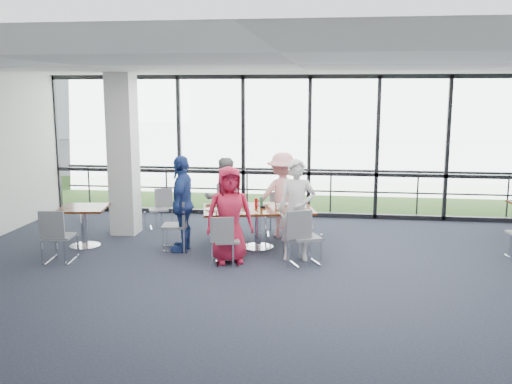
# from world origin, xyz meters

# --- Properties ---
(floor) EXTENTS (12.00, 10.00, 0.02)m
(floor) POSITION_xyz_m (0.00, 0.00, -0.01)
(floor) COLOR #202333
(floor) RESTS_ON ground
(ceiling) EXTENTS (12.00, 10.00, 0.04)m
(ceiling) POSITION_xyz_m (0.00, 0.00, 3.20)
(ceiling) COLOR white
(ceiling) RESTS_ON ground
(wall_front) EXTENTS (12.00, 0.10, 3.20)m
(wall_front) POSITION_xyz_m (0.00, -5.00, 1.60)
(wall_front) COLOR silver
(wall_front) RESTS_ON ground
(curtain_wall_back) EXTENTS (12.00, 0.10, 3.20)m
(curtain_wall_back) POSITION_xyz_m (0.00, 5.00, 1.60)
(curtain_wall_back) COLOR white
(curtain_wall_back) RESTS_ON ground
(structural_column) EXTENTS (0.50, 0.50, 3.20)m
(structural_column) POSITION_xyz_m (-3.60, 3.00, 1.60)
(structural_column) COLOR white
(structural_column) RESTS_ON ground
(apron) EXTENTS (80.00, 70.00, 0.02)m
(apron) POSITION_xyz_m (0.00, 10.00, -0.02)
(apron) COLOR gray
(apron) RESTS_ON ground
(grass_strip) EXTENTS (80.00, 5.00, 0.01)m
(grass_strip) POSITION_xyz_m (0.00, 8.00, 0.01)
(grass_strip) COLOR #284E20
(grass_strip) RESTS_ON ground
(hangar_main) EXTENTS (24.00, 10.00, 6.00)m
(hangar_main) POSITION_xyz_m (4.00, 32.00, 3.00)
(hangar_main) COLOR white
(hangar_main) RESTS_ON ground
(hangar_aux) EXTENTS (10.00, 6.00, 4.00)m
(hangar_aux) POSITION_xyz_m (-18.00, 28.00, 2.00)
(hangar_aux) COLOR white
(hangar_aux) RESTS_ON ground
(guard_rail) EXTENTS (12.00, 0.06, 0.06)m
(guard_rail) POSITION_xyz_m (0.00, 5.60, 0.50)
(guard_rail) COLOR #2D2D33
(guard_rail) RESTS_ON ground
(main_table) EXTENTS (2.16, 1.50, 0.75)m
(main_table) POSITION_xyz_m (-0.80, 2.23, 0.63)
(main_table) COLOR #39180A
(main_table) RESTS_ON ground
(side_table_left) EXTENTS (0.95, 0.95, 0.75)m
(side_table_left) POSITION_xyz_m (-3.99, 1.90, 0.63)
(side_table_left) COLOR #39180A
(side_table_left) RESTS_ON ground
(diner_near_left) EXTENTS (0.92, 0.76, 1.63)m
(diner_near_left) POSITION_xyz_m (-1.17, 1.33, 0.81)
(diner_near_left) COLOR #C01B3A
(diner_near_left) RESTS_ON ground
(diner_near_right) EXTENTS (0.65, 0.49, 1.73)m
(diner_near_right) POSITION_xyz_m (-0.07, 1.62, 0.86)
(diner_near_right) COLOR silver
(diner_near_right) RESTS_ON ground
(diner_far_left) EXTENTS (0.90, 0.73, 1.59)m
(diner_far_left) POSITION_xyz_m (-1.55, 2.86, 0.79)
(diner_far_left) COLOR gray
(diner_far_left) RESTS_ON ground
(diner_far_right) EXTENTS (1.19, 0.82, 1.67)m
(diner_far_right) POSITION_xyz_m (-0.44, 3.13, 0.83)
(diner_far_right) COLOR #FFA4A5
(diner_far_right) RESTS_ON ground
(diner_end) EXTENTS (0.58, 1.03, 1.73)m
(diner_end) POSITION_xyz_m (-2.12, 1.91, 0.87)
(diner_end) COLOR navy
(diner_end) RESTS_ON ground
(chair_main_nl) EXTENTS (0.49, 0.49, 0.82)m
(chair_main_nl) POSITION_xyz_m (-1.18, 1.17, 0.41)
(chair_main_nl) COLOR slate
(chair_main_nl) RESTS_ON ground
(chair_main_nr) EXTENTS (0.60, 0.60, 0.92)m
(chair_main_nr) POSITION_xyz_m (0.10, 1.36, 0.46)
(chair_main_nr) COLOR slate
(chair_main_nr) RESTS_ON ground
(chair_main_fl) EXTENTS (0.51, 0.51, 0.97)m
(chair_main_fl) POSITION_xyz_m (-1.57, 3.10, 0.49)
(chair_main_fl) COLOR slate
(chair_main_fl) RESTS_ON ground
(chair_main_fr) EXTENTS (0.46, 0.46, 0.82)m
(chair_main_fr) POSITION_xyz_m (-0.55, 3.22, 0.41)
(chair_main_fr) COLOR slate
(chair_main_fr) RESTS_ON ground
(chair_main_end) EXTENTS (0.48, 0.48, 0.90)m
(chair_main_end) POSITION_xyz_m (-2.28, 1.92, 0.45)
(chair_main_end) COLOR slate
(chair_main_end) RESTS_ON ground
(chair_spare_la) EXTENTS (0.49, 0.49, 0.89)m
(chair_spare_la) POSITION_xyz_m (-3.99, 0.93, 0.45)
(chair_spare_la) COLOR slate
(chair_spare_la) RESTS_ON ground
(chair_spare_lb) EXTENTS (0.51, 0.51, 0.80)m
(chair_spare_lb) POSITION_xyz_m (-3.07, 3.48, 0.40)
(chair_spare_lb) COLOR slate
(chair_spare_lb) RESTS_ON ground
(plate_nl) EXTENTS (0.25, 0.25, 0.01)m
(plate_nl) POSITION_xyz_m (-1.20, 1.77, 0.76)
(plate_nl) COLOR white
(plate_nl) RESTS_ON main_table
(plate_nr) EXTENTS (0.27, 0.27, 0.01)m
(plate_nr) POSITION_xyz_m (-0.14, 2.03, 0.76)
(plate_nr) COLOR white
(plate_nr) RESTS_ON main_table
(plate_fl) EXTENTS (0.24, 0.24, 0.01)m
(plate_fl) POSITION_xyz_m (-1.38, 2.50, 0.76)
(plate_fl) COLOR white
(plate_fl) RESTS_ON main_table
(plate_fr) EXTENTS (0.27, 0.27, 0.01)m
(plate_fr) POSITION_xyz_m (-0.38, 2.67, 0.76)
(plate_fr) COLOR white
(plate_fr) RESTS_ON main_table
(plate_end) EXTENTS (0.28, 0.28, 0.01)m
(plate_end) POSITION_xyz_m (-1.59, 1.99, 0.76)
(plate_end) COLOR white
(plate_end) RESTS_ON main_table
(tumbler_a) EXTENTS (0.07, 0.07, 0.13)m
(tumbler_a) POSITION_xyz_m (-0.96, 1.92, 0.82)
(tumbler_a) COLOR white
(tumbler_a) RESTS_ON main_table
(tumbler_b) EXTENTS (0.07, 0.07, 0.14)m
(tumbler_b) POSITION_xyz_m (-0.41, 2.06, 0.82)
(tumbler_b) COLOR white
(tumbler_b) RESTS_ON main_table
(tumbler_c) EXTENTS (0.07, 0.07, 0.14)m
(tumbler_c) POSITION_xyz_m (-0.84, 2.44, 0.82)
(tumbler_c) COLOR white
(tumbler_c) RESTS_ON main_table
(tumbler_d) EXTENTS (0.07, 0.07, 0.14)m
(tumbler_d) POSITION_xyz_m (-1.50, 1.95, 0.82)
(tumbler_d) COLOR white
(tumbler_d) RESTS_ON main_table
(menu_a) EXTENTS (0.37, 0.35, 0.00)m
(menu_a) POSITION_xyz_m (-0.91, 1.79, 0.75)
(menu_a) COLOR white
(menu_a) RESTS_ON main_table
(menu_b) EXTENTS (0.30, 0.23, 0.00)m
(menu_b) POSITION_xyz_m (0.07, 2.12, 0.75)
(menu_b) COLOR white
(menu_b) RESTS_ON main_table
(menu_c) EXTENTS (0.36, 0.33, 0.00)m
(menu_c) POSITION_xyz_m (-0.75, 2.67, 0.75)
(menu_c) COLOR white
(menu_c) RESTS_ON main_table
(condiment_caddy) EXTENTS (0.10, 0.07, 0.04)m
(condiment_caddy) POSITION_xyz_m (-0.72, 2.26, 0.77)
(condiment_caddy) COLOR black
(condiment_caddy) RESTS_ON main_table
(ketchup_bottle) EXTENTS (0.06, 0.06, 0.18)m
(ketchup_bottle) POSITION_xyz_m (-0.84, 2.25, 0.84)
(ketchup_bottle) COLOR #B20907
(ketchup_bottle) RESTS_ON main_table
(green_bottle) EXTENTS (0.05, 0.05, 0.20)m
(green_bottle) POSITION_xyz_m (-0.75, 2.28, 0.85)
(green_bottle) COLOR #1F6837
(green_bottle) RESTS_ON main_table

